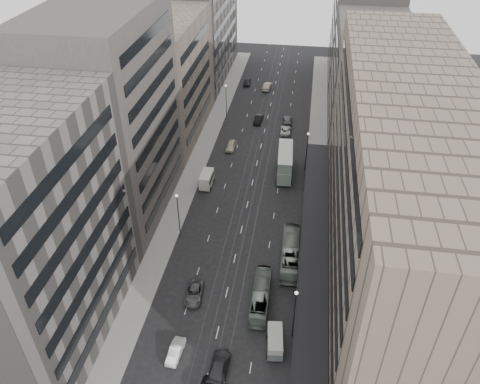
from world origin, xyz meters
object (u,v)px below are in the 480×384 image
Objects in this scene: bus_near at (261,296)px; bus_far at (291,253)px; pedestrian at (306,359)px; panel_van at (207,179)px; sedan_1 at (175,351)px; vw_microbus at (275,341)px; double_decker at (285,162)px; sedan_2 at (194,293)px.

bus_far is at bearing -111.95° from bus_near.
pedestrian is (6.60, -8.94, -0.22)m from bus_near.
sedan_1 is at bearing -83.18° from panel_van.
vw_microbus is 12.47m from sedan_1.
double_decker is 39.96m from vw_microbus.
bus_near is 0.87× the size of bus_far.
double_decker is at bearing 86.36° from vw_microbus.
vw_microbus reaches higher than pedestrian.
bus_far is (3.49, 8.99, 0.20)m from bus_near.
sedan_2 is at bearing -109.93° from double_decker.
sedan_1 is (-10.26, -42.82, -2.17)m from double_decker.
sedan_2 is at bearing 1.30° from bus_near.
double_decker is 4.79× the size of pedestrian.
bus_far is 24.45m from panel_van.
vw_microbus is 1.03× the size of panel_van.
vw_microbus is 1.14× the size of sedan_1.
pedestrian is at bearing -32.65° from sedan_2.
double_decker reaches higher than panel_van.
double_decker is 2.38× the size of sedan_1.
bus_far is at bearing 80.52° from vw_microbus.
sedan_1 is at bearing 54.21° from bus_far.
sedan_1 is (-13.00, -18.98, -0.92)m from bus_far.
pedestrian is (19.98, -35.63, -0.39)m from panel_van.
sedan_2 is at bearing 144.44° from vw_microbus.
panel_van is 36.88m from sedan_1.
sedan_2 is at bearing -80.84° from panel_van.
pedestrian is (5.85, -41.77, -1.68)m from double_decker.
bus_near is at bearing -94.22° from double_decker.
vw_microbus is at bearing 109.48° from bus_near.
panel_van is (-16.87, 17.69, -0.03)m from bus_far.
panel_van is at bearing -159.39° from double_decker.
double_decker is at bearing 68.62° from sedan_2.
bus_near is 9.43m from sedan_2.
double_decker is 2.16× the size of panel_van.
vw_microbus is at bearing -52.18° from pedestrian.
panel_van reaches higher than bus_near.
bus_far reaches higher than sedan_1.
pedestrian is at bearing 125.69° from bus_near.
sedan_1 is at bearing -106.38° from double_decker.
sedan_2 is at bearing 93.42° from sedan_1.
pedestrian is (16.00, -8.61, 0.46)m from sedan_2.
sedan_2 is (-10.15, -33.16, -2.14)m from double_decker.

